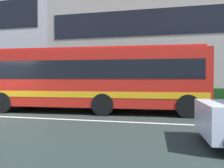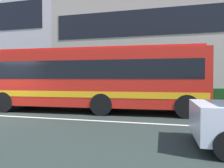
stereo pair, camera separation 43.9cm
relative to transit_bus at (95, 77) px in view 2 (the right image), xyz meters
name	(u,v)px [view 2 (the right image)]	position (x,y,z in m)	size (l,w,h in m)	color
ground_plane	(0,116)	(-3.67, -2.32, -1.73)	(160.00, 160.00, 0.00)	#27302C
lane_centre_line	(0,116)	(-3.67, -2.32, -1.72)	(60.00, 0.16, 0.01)	silver
hedge_row_far	(66,94)	(-3.45, 3.63, -1.19)	(21.57, 1.10, 1.08)	#16471A
apartment_block_right	(157,42)	(2.63, 11.53, 3.61)	(18.25, 9.24, 10.68)	#BFB2A2
transit_bus	(95,77)	(0.00, 0.00, 0.00)	(10.75, 3.21, 3.13)	red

